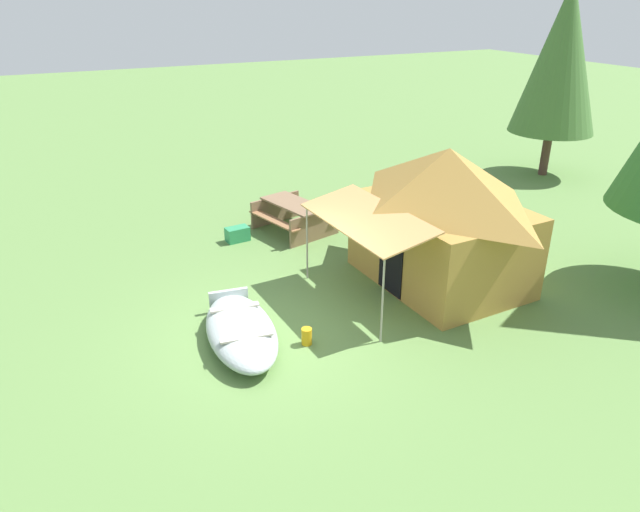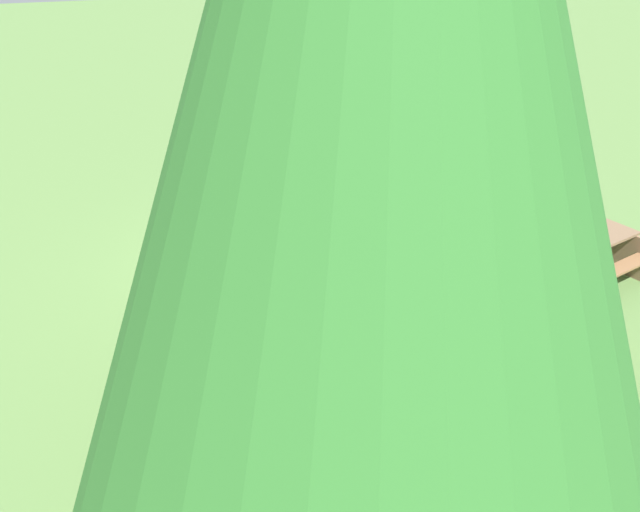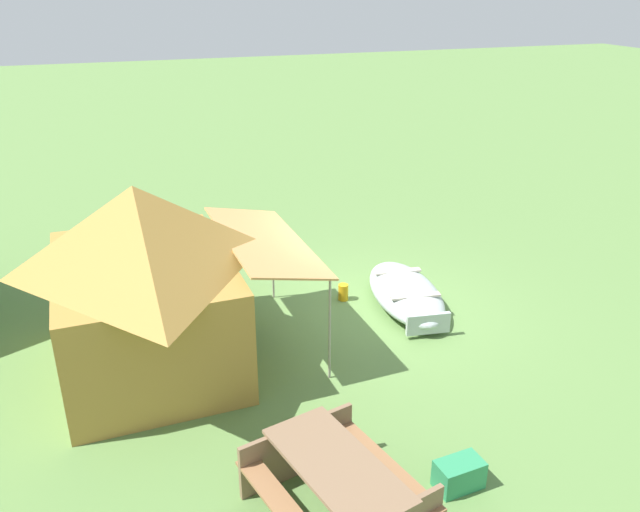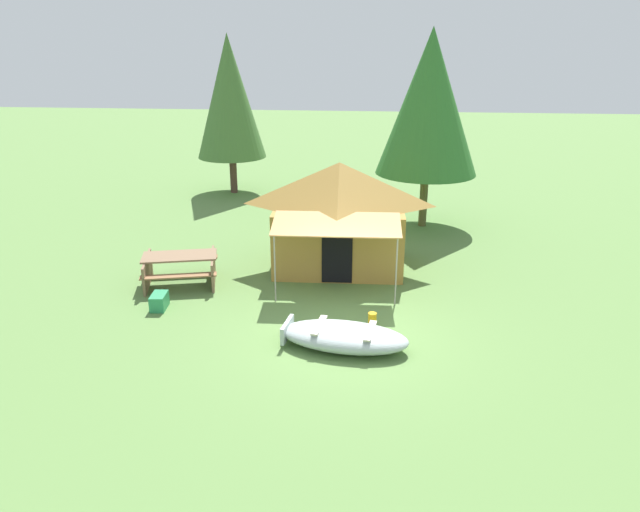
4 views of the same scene
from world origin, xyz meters
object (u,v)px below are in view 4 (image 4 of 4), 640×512
at_px(beached_rowboat, 344,336).
at_px(pine_tree_back_right, 429,102).
at_px(canvas_cabin_tent, 339,214).
at_px(pine_tree_back_left, 230,97).
at_px(picnic_table, 180,266).
at_px(cooler_box, 159,301).
at_px(fuel_can, 372,320).

xyz_separation_m(beached_rowboat, pine_tree_back_right, (2.06, 8.54, 3.70)).
distance_m(canvas_cabin_tent, pine_tree_back_left, 9.41).
relative_size(picnic_table, pine_tree_back_left, 0.35).
bearing_deg(cooler_box, pine_tree_back_right, 48.23).
xyz_separation_m(picnic_table, pine_tree_back_right, (6.33, 5.61, 3.47)).
height_order(canvas_cabin_tent, fuel_can, canvas_cabin_tent).
bearing_deg(canvas_cabin_tent, pine_tree_back_right, 58.40).
xyz_separation_m(fuel_can, pine_tree_back_left, (-5.69, 11.34, 3.55)).
bearing_deg(cooler_box, fuel_can, -4.95).
xyz_separation_m(canvas_cabin_tent, pine_tree_back_right, (2.48, 4.03, 2.48)).
distance_m(picnic_table, fuel_can, 5.21).
bearing_deg(beached_rowboat, pine_tree_back_right, 76.43).
height_order(beached_rowboat, canvas_cabin_tent, canvas_cabin_tent).
bearing_deg(pine_tree_back_right, cooler_box, -131.77).
bearing_deg(picnic_table, fuel_can, -21.79).
bearing_deg(canvas_cabin_tent, cooler_box, -141.45).
bearing_deg(picnic_table, canvas_cabin_tent, 22.36).
bearing_deg(pine_tree_back_right, canvas_cabin_tent, -121.60).
distance_m(cooler_box, pine_tree_back_right, 10.27).
distance_m(beached_rowboat, cooler_box, 4.53).
bearing_deg(pine_tree_back_right, beached_rowboat, -103.57).
relative_size(beached_rowboat, pine_tree_back_right, 0.44).
relative_size(canvas_cabin_tent, picnic_table, 1.85).
distance_m(picnic_table, pine_tree_back_left, 9.99).
bearing_deg(cooler_box, pine_tree_back_left, 94.37).
bearing_deg(picnic_table, pine_tree_back_left, 95.24).
relative_size(fuel_can, pine_tree_back_left, 0.05).
relative_size(picnic_table, cooler_box, 3.85).
distance_m(canvas_cabin_tent, cooler_box, 5.13).
bearing_deg(pine_tree_back_left, beached_rowboat, -67.40).
height_order(cooler_box, pine_tree_back_left, pine_tree_back_left).
height_order(beached_rowboat, pine_tree_back_left, pine_tree_back_left).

